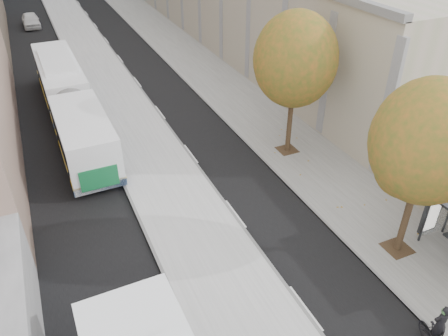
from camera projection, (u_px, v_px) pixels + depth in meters
bus_platform at (112, 90)px, 32.81m from camera, size 4.25×150.00×0.15m
sidewalk at (210, 75)px, 35.58m from camera, size 4.75×150.00×0.08m
tree_c at (428, 142)px, 15.73m from camera, size 4.20×4.20×7.28m
tree_d at (295, 60)px, 22.50m from camera, size 4.40×4.40×7.60m
bus_far at (69, 101)px, 27.55m from camera, size 2.88×17.64×2.93m
cyclist at (436, 333)px, 14.28m from camera, size 0.70×1.61×2.00m
distant_car at (31, 20)px, 47.30m from camera, size 1.77×4.28×1.45m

